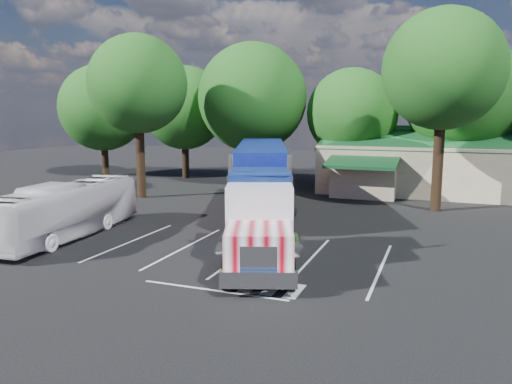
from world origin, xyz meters
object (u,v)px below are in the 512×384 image
(semi_truck, at_px, (261,178))
(woman, at_px, (277,234))
(tour_bus, at_px, (66,210))
(silver_sedan, at_px, (355,185))
(bicycle, at_px, (295,211))

(semi_truck, bearing_deg, woman, -82.35)
(semi_truck, xyz_separation_m, tour_bus, (-8.62, -6.98, -1.26))
(semi_truck, xyz_separation_m, silver_sedan, (3.38, 13.37, -2.02))
(tour_bus, xyz_separation_m, silver_sedan, (12.00, 20.35, -0.76))
(semi_truck, height_order, bicycle, semi_truck)
(semi_truck, relative_size, bicycle, 12.87)
(woman, height_order, silver_sedan, woman)
(woman, distance_m, bicycle, 7.76)
(tour_bus, bearing_deg, woman, 2.01)
(woman, xyz_separation_m, tour_bus, (-11.50, -1.45, 0.63))
(semi_truck, xyz_separation_m, bicycle, (1.52, 2.09, -2.28))
(bicycle, bearing_deg, tour_bus, -145.97)
(bicycle, bearing_deg, silver_sedan, 72.84)
(woman, bearing_deg, silver_sedan, -34.72)
(woman, distance_m, tour_bus, 11.61)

